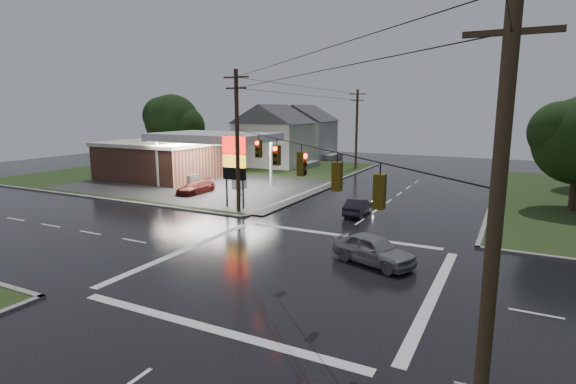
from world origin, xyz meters
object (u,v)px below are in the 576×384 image
at_px(pylon_sign, 234,160).
at_px(utility_pole_n, 357,128).
at_px(tree_nw_behind, 173,122).
at_px(car_crossing, 374,249).
at_px(house_far, 304,131).
at_px(car_pump, 196,187).
at_px(gas_station, 169,157).
at_px(utility_pole_nw, 237,140).
at_px(car_north, 358,207).
at_px(house_near, 274,135).
at_px(utility_pole_se, 495,227).

xyz_separation_m(pylon_sign, utility_pole_n, (1.00, 27.50, 1.46)).
xyz_separation_m(tree_nw_behind, car_crossing, (37.29, -27.24, -5.39)).
bearing_deg(car_crossing, house_far, 50.14).
xyz_separation_m(tree_nw_behind, car_pump, (16.48, -15.99, -5.54)).
xyz_separation_m(gas_station, utility_pole_nw, (16.18, -10.20, 3.17)).
bearing_deg(car_crossing, car_north, 43.45).
height_order(utility_pole_nw, house_near, utility_pole_nw).
xyz_separation_m(gas_station, tree_nw_behind, (-8.17, 10.29, 3.63)).
relative_size(house_near, car_crossing, 2.38).
bearing_deg(house_near, pylon_sign, -67.72).
bearing_deg(house_far, tree_nw_behind, -123.44).
distance_m(house_near, house_far, 12.04).
height_order(pylon_sign, car_pump, pylon_sign).
bearing_deg(tree_nw_behind, utility_pole_se, -42.34).
bearing_deg(car_pump, house_near, 101.92).
distance_m(gas_station, car_north, 25.85).
distance_m(house_near, tree_nw_behind, 14.33).
distance_m(pylon_sign, tree_nw_behind, 30.49).
xyz_separation_m(gas_station, pylon_sign, (15.18, -9.20, 1.46)).
distance_m(utility_pole_n, car_north, 26.96).
relative_size(gas_station, tree_nw_behind, 2.62).
bearing_deg(car_pump, utility_pole_se, -38.52).
height_order(gas_station, utility_pole_n, utility_pole_n).
distance_m(gas_station, car_pump, 10.26).
bearing_deg(car_pump, pylon_sign, -24.36).
bearing_deg(house_near, utility_pole_n, 9.91).
bearing_deg(car_pump, utility_pole_n, 74.52).
bearing_deg(house_near, gas_station, -106.17).
bearing_deg(utility_pole_n, car_pump, -108.14).
bearing_deg(house_far, house_near, -85.24).
distance_m(utility_pole_se, house_far, 65.55).
height_order(utility_pole_nw, car_crossing, utility_pole_nw).
relative_size(gas_station, utility_pole_se, 2.38).
bearing_deg(utility_pole_nw, utility_pole_se, -45.00).
height_order(utility_pole_nw, house_far, utility_pole_nw).
xyz_separation_m(utility_pole_n, car_pump, (-7.86, -24.00, -4.83)).
distance_m(house_far, car_pump, 34.51).
bearing_deg(tree_nw_behind, house_far, 56.56).
xyz_separation_m(house_far, tree_nw_behind, (-11.89, -18.01, 1.77)).
bearing_deg(pylon_sign, utility_pole_nw, -45.00).
relative_size(house_far, car_pump, 2.51).
height_order(utility_pole_se, utility_pole_n, utility_pole_se).
bearing_deg(gas_station, utility_pole_se, -39.70).
relative_size(utility_pole_se, car_north, 2.81).
bearing_deg(car_crossing, gas_station, 80.64).
height_order(utility_pole_se, tree_nw_behind, utility_pole_se).
distance_m(utility_pole_n, tree_nw_behind, 25.63).
bearing_deg(tree_nw_behind, gas_station, -51.58).
bearing_deg(utility_pole_se, utility_pole_n, 111.80).
distance_m(pylon_sign, car_north, 10.55).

